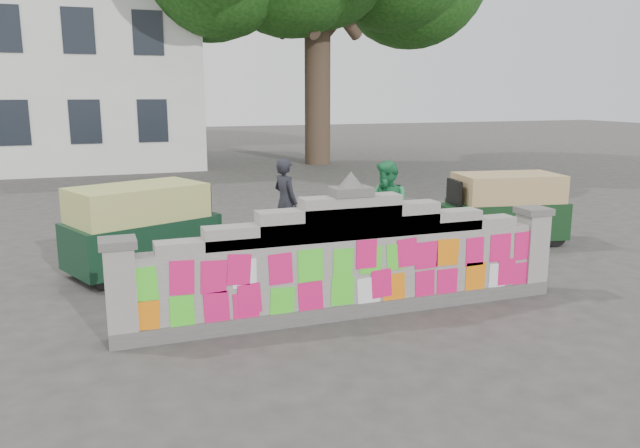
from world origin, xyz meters
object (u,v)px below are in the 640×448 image
object	(u,v)px
cyclist_bike	(286,232)
cyclist_rider	(286,215)
pedestrian	(387,210)
rickshaw_right	(503,207)
rickshaw_left	(143,227)

from	to	relation	value
cyclist_bike	cyclist_rider	size ratio (longest dim) A/B	1.12
cyclist_rider	pedestrian	size ratio (longest dim) A/B	0.88
cyclist_bike	rickshaw_right	distance (m)	4.54
pedestrian	rickshaw_right	size ratio (longest dim) A/B	0.69
rickshaw_right	cyclist_bike	bearing A→B (deg)	3.54
cyclist_rider	rickshaw_right	bearing A→B (deg)	-116.34
cyclist_bike	rickshaw_left	xyz separation A→B (m)	(-2.59, -0.12, 0.31)
cyclist_bike	rickshaw_left	bearing A→B (deg)	72.30
rickshaw_left	rickshaw_right	size ratio (longest dim) A/B	1.05
cyclist_rider	pedestrian	distance (m)	1.89
cyclist_rider	rickshaw_left	size ratio (longest dim) A/B	0.58
cyclist_bike	rickshaw_left	size ratio (longest dim) A/B	0.65
rickshaw_left	cyclist_bike	bearing A→B (deg)	-20.32
cyclist_rider	rickshaw_right	xyz separation A→B (m)	(4.51, -0.48, -0.06)
cyclist_bike	rickshaw_right	bearing A→B (deg)	-116.34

